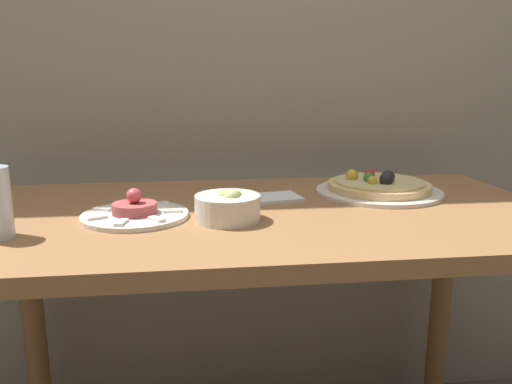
% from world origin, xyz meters
% --- Properties ---
extents(back_wall, '(8.00, 0.05, 2.60)m').
position_xyz_m(back_wall, '(0.00, 0.81, 1.30)').
color(back_wall, gray).
rests_on(back_wall, ground_plane).
extents(dining_table, '(1.33, 0.69, 0.79)m').
position_xyz_m(dining_table, '(0.00, 0.34, 0.68)').
color(dining_table, olive).
rests_on(dining_table, ground_plane).
extents(pizza_plate, '(0.31, 0.31, 0.06)m').
position_xyz_m(pizza_plate, '(0.32, 0.46, 0.81)').
color(pizza_plate, silver).
rests_on(pizza_plate, dining_table).
extents(tartare_plate, '(0.22, 0.22, 0.06)m').
position_xyz_m(tartare_plate, '(-0.27, 0.31, 0.81)').
color(tartare_plate, silver).
rests_on(tartare_plate, dining_table).
extents(small_bowl, '(0.13, 0.13, 0.07)m').
position_xyz_m(small_bowl, '(-0.08, 0.26, 0.82)').
color(small_bowl, silver).
rests_on(small_bowl, dining_table).
extents(napkin, '(0.17, 0.12, 0.01)m').
position_xyz_m(napkin, '(0.03, 0.43, 0.80)').
color(napkin, white).
rests_on(napkin, dining_table).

